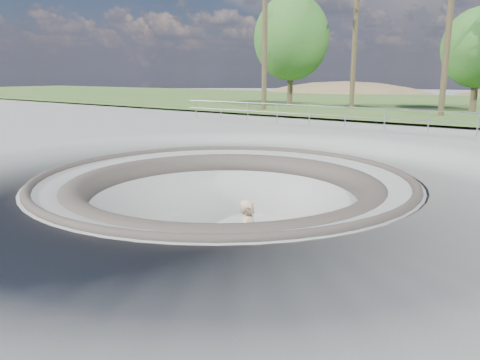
{
  "coord_description": "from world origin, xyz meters",
  "views": [
    {
      "loc": [
        7.92,
        -9.72,
        2.74
      ],
      "look_at": [
        0.32,
        0.29,
        -0.1
      ],
      "focal_mm": 35.0,
      "sensor_mm": 36.0,
      "label": 1
    }
  ],
  "objects": [
    {
      "name": "ground",
      "position": [
        0.0,
        0.0,
        0.0
      ],
      "size": [
        180.0,
        180.0,
        0.0
      ],
      "primitive_type": "plane",
      "color": "#A0A09B",
      "rests_on": "ground"
    },
    {
      "name": "skater",
      "position": [
        2.12,
        -1.74,
        -0.87
      ],
      "size": [
        0.64,
        0.79,
        1.88
      ],
      "primitive_type": "imported",
      "rotation": [
        0.0,
        0.0,
        1.88
      ],
      "color": "tan",
      "rests_on": "skateboard"
    },
    {
      "name": "bushy_tree_left",
      "position": [
        -11.75,
        22.77,
        5.51
      ],
      "size": [
        5.96,
        5.42,
        8.6
      ],
      "color": "brown",
      "rests_on": "ground"
    },
    {
      "name": "grass_strip",
      "position": [
        0.0,
        34.0,
        0.22
      ],
      "size": [
        180.0,
        36.0,
        0.12
      ],
      "color": "#426227",
      "rests_on": "ground"
    },
    {
      "name": "bushy_tree_mid",
      "position": [
        1.15,
        25.35,
        4.46
      ],
      "size": [
        4.79,
        4.36,
        6.92
      ],
      "color": "brown",
      "rests_on": "ground"
    },
    {
      "name": "skate_bowl",
      "position": [
        0.0,
        0.0,
        -1.83
      ],
      "size": [
        14.0,
        14.0,
        4.1
      ],
      "color": "#A0A09B",
      "rests_on": "ground"
    },
    {
      "name": "safety_railing",
      "position": [
        0.0,
        12.0,
        0.69
      ],
      "size": [
        25.0,
        0.06,
        1.03
      ],
      "color": "#92949A",
      "rests_on": "ground"
    },
    {
      "name": "skateboard",
      "position": [
        2.12,
        -1.74,
        -1.83
      ],
      "size": [
        0.91,
        0.52,
        0.09
      ],
      "color": "#935A3A",
      "rests_on": "ground"
    }
  ]
}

